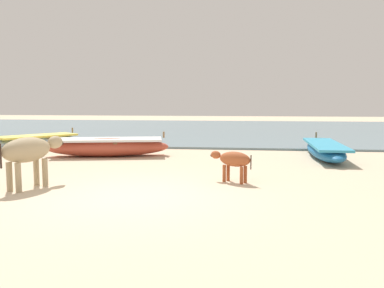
# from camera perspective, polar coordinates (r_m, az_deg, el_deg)

# --- Properties ---
(ground) EXTENTS (80.00, 80.00, 0.00)m
(ground) POSITION_cam_1_polar(r_m,az_deg,el_deg) (7.86, -8.49, -7.24)
(ground) COLOR beige
(sea_water) EXTENTS (60.00, 20.00, 0.08)m
(sea_water) POSITION_cam_1_polar(r_m,az_deg,el_deg) (25.15, 2.43, 2.04)
(sea_water) COLOR slate
(sea_water) RESTS_ON ground
(fishing_boat_2) EXTENTS (2.77, 3.22, 0.73)m
(fishing_boat_2) POSITION_cam_1_polar(r_m,az_deg,el_deg) (16.30, -20.66, 0.34)
(fishing_boat_2) COLOR #8CA5B7
(fishing_boat_2) RESTS_ON ground
(fishing_boat_3) EXTENTS (1.05, 4.26, 0.67)m
(fishing_boat_3) POSITION_cam_1_polar(r_m,az_deg,el_deg) (13.53, 17.93, -0.79)
(fishing_boat_3) COLOR #1E669E
(fishing_boat_3) RESTS_ON ground
(fishing_boat_5) EXTENTS (4.12, 2.02, 0.78)m
(fishing_boat_5) POSITION_cam_1_polar(r_m,az_deg,el_deg) (13.59, -11.61, -0.34)
(fishing_boat_5) COLOR #B74733
(fishing_boat_5) RESTS_ON ground
(cow_adult_dun) EXTENTS (0.86, 1.58, 1.05)m
(cow_adult_dun) POSITION_cam_1_polar(r_m,az_deg,el_deg) (9.06, -21.61, -0.97)
(cow_adult_dun) COLOR tan
(cow_adult_dun) RESTS_ON ground
(calf_far_rust) EXTENTS (0.98, 0.69, 0.68)m
(calf_far_rust) POSITION_cam_1_polar(r_m,az_deg,el_deg) (9.10, 5.74, -2.24)
(calf_far_rust) COLOR #9E4C28
(calf_far_rust) RESTS_ON ground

